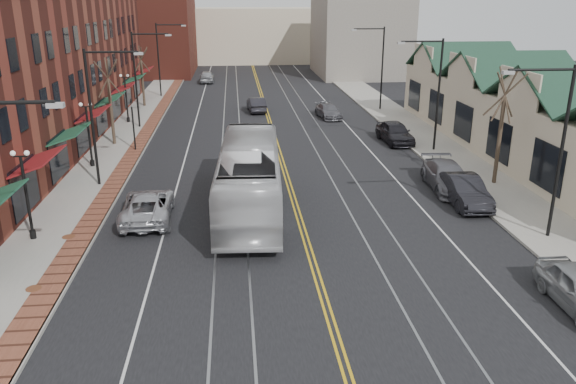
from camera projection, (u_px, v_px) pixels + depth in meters
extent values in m
plane|color=black|center=(330.00, 319.00, 20.10)|extent=(160.00, 160.00, 0.00)
cube|color=gray|center=(105.00, 167.00, 37.79)|extent=(4.00, 120.00, 0.15)
cube|color=gray|center=(450.00, 157.00, 39.95)|extent=(4.00, 120.00, 0.15)
cube|color=maroon|center=(21.00, 73.00, 41.94)|extent=(10.00, 50.00, 11.00)
cube|color=beige|center=(535.00, 125.00, 39.75)|extent=(8.00, 36.00, 4.60)
cube|color=maroon|center=(144.00, 24.00, 82.12)|extent=(14.00, 18.00, 14.00)
cube|color=beige|center=(250.00, 35.00, 98.48)|extent=(22.00, 14.00, 9.00)
cube|color=slate|center=(359.00, 36.00, 80.71)|extent=(12.00, 16.00, 11.00)
cylinder|color=black|center=(3.00, 103.00, 16.58)|extent=(3.00, 0.12, 0.12)
cube|color=#999999|center=(55.00, 105.00, 16.74)|extent=(0.50, 0.25, 0.15)
cylinder|color=black|center=(92.00, 119.00, 32.73)|extent=(0.16, 0.16, 8.00)
cylinder|color=black|center=(111.00, 52.00, 31.61)|extent=(3.00, 0.12, 0.12)
cube|color=#999999|center=(139.00, 54.00, 31.78)|extent=(0.50, 0.25, 0.15)
cylinder|color=black|center=(136.00, 80.00, 47.76)|extent=(0.16, 0.16, 8.00)
cylinder|color=black|center=(150.00, 34.00, 46.64)|extent=(3.00, 0.12, 0.12)
cube|color=#999999|center=(168.00, 35.00, 46.81)|extent=(0.50, 0.25, 0.15)
cylinder|color=black|center=(159.00, 60.00, 62.80)|extent=(0.16, 0.16, 8.00)
cylinder|color=black|center=(170.00, 25.00, 61.68)|extent=(3.00, 0.12, 0.12)
cube|color=#999999|center=(184.00, 26.00, 61.84)|extent=(0.50, 0.25, 0.15)
cylinder|color=black|center=(561.00, 154.00, 25.40)|extent=(0.16, 0.16, 8.00)
cylinder|color=black|center=(542.00, 70.00, 24.01)|extent=(3.00, 0.12, 0.12)
cube|color=#999999|center=(508.00, 73.00, 23.91)|extent=(0.50, 0.25, 0.15)
cylinder|color=black|center=(438.00, 96.00, 40.44)|extent=(0.16, 0.16, 8.00)
cylinder|color=black|center=(422.00, 41.00, 39.05)|extent=(3.00, 0.12, 0.12)
cube|color=#999999|center=(401.00, 43.00, 38.95)|extent=(0.50, 0.25, 0.15)
cylinder|color=black|center=(382.00, 69.00, 55.47)|extent=(0.16, 0.16, 8.00)
cylinder|color=black|center=(369.00, 29.00, 54.08)|extent=(3.00, 0.12, 0.12)
cube|color=#999999|center=(354.00, 30.00, 53.98)|extent=(0.50, 0.25, 0.15)
cylinder|color=black|center=(33.00, 234.00, 26.35)|extent=(0.28, 0.28, 0.40)
cylinder|color=black|center=(27.00, 198.00, 25.76)|extent=(0.14, 0.14, 4.00)
cube|color=black|center=(20.00, 156.00, 25.10)|extent=(0.60, 0.06, 0.06)
sphere|color=white|center=(13.00, 153.00, 25.02)|extent=(0.24, 0.24, 0.24)
sphere|color=white|center=(27.00, 153.00, 25.07)|extent=(0.24, 0.24, 0.24)
cylinder|color=black|center=(92.00, 163.00, 37.63)|extent=(0.28, 0.28, 0.40)
cylinder|color=black|center=(89.00, 137.00, 37.03)|extent=(0.14, 0.14, 4.00)
cube|color=black|center=(86.00, 107.00, 36.37)|extent=(0.60, 0.06, 0.06)
sphere|color=white|center=(81.00, 104.00, 36.29)|extent=(0.24, 0.24, 0.24)
sphere|color=white|center=(90.00, 104.00, 36.35)|extent=(0.24, 0.24, 0.24)
cylinder|color=black|center=(128.00, 120.00, 50.78)|extent=(0.28, 0.28, 0.40)
cylinder|color=black|center=(126.00, 100.00, 50.19)|extent=(0.14, 0.14, 4.00)
cube|color=black|center=(124.00, 77.00, 49.53)|extent=(0.60, 0.06, 0.06)
sphere|color=white|center=(121.00, 76.00, 49.45)|extent=(0.24, 0.24, 0.24)
sphere|color=white|center=(128.00, 76.00, 49.50)|extent=(0.24, 0.24, 0.24)
cylinder|color=#382B21|center=(111.00, 112.00, 42.55)|extent=(0.24, 0.24, 4.90)
cylinder|color=#382B21|center=(108.00, 78.00, 41.71)|extent=(0.58, 1.37, 2.90)
cylinder|color=#382B21|center=(108.00, 78.00, 41.71)|extent=(1.60, 0.66, 2.78)
cylinder|color=#382B21|center=(108.00, 78.00, 41.71)|extent=(0.53, 1.23, 2.96)
cylinder|color=#382B21|center=(108.00, 78.00, 41.71)|extent=(1.69, 1.03, 2.64)
cylinder|color=#382B21|center=(108.00, 78.00, 41.71)|extent=(1.78, 1.29, 2.48)
cylinder|color=#382B21|center=(143.00, 84.00, 57.64)|extent=(0.24, 0.24, 4.55)
cylinder|color=#382B21|center=(141.00, 60.00, 56.85)|extent=(0.55, 1.28, 2.69)
cylinder|color=#382B21|center=(141.00, 60.00, 56.85)|extent=(1.49, 0.62, 2.58)
cylinder|color=#382B21|center=(141.00, 60.00, 56.85)|extent=(0.50, 1.15, 2.75)
cylinder|color=#382B21|center=(141.00, 60.00, 56.85)|extent=(1.57, 0.97, 2.45)
cylinder|color=#382B21|center=(141.00, 60.00, 56.85)|extent=(1.66, 1.20, 2.30)
cylinder|color=#382B21|center=(499.00, 141.00, 33.46)|extent=(0.24, 0.24, 5.25)
cylinder|color=#382B21|center=(505.00, 95.00, 32.57)|extent=(0.61, 1.46, 3.10)
cylinder|color=#382B21|center=(505.00, 95.00, 32.57)|extent=(1.70, 0.70, 2.97)
cylinder|color=#382B21|center=(505.00, 95.00, 32.57)|extent=(0.56, 1.31, 3.17)
cylinder|color=#382B21|center=(505.00, 95.00, 32.57)|extent=(1.80, 1.10, 2.82)
cylinder|color=#382B21|center=(505.00, 95.00, 32.57)|extent=(1.90, 1.37, 2.65)
cylinder|color=#592D19|center=(34.00, 288.00, 21.86)|extent=(0.60, 0.60, 0.02)
cylinder|color=#592D19|center=(69.00, 237.00, 26.56)|extent=(0.60, 0.60, 0.02)
cylinder|color=black|center=(134.00, 129.00, 41.12)|extent=(0.12, 0.12, 3.20)
imported|color=black|center=(131.00, 105.00, 40.54)|extent=(0.18, 0.15, 0.90)
imported|color=silver|center=(250.00, 177.00, 29.81)|extent=(3.75, 13.29, 3.66)
imported|color=#B8BAC0|center=(148.00, 206.00, 28.81)|extent=(2.68, 5.47, 1.49)
imported|color=black|center=(464.00, 190.00, 30.91)|extent=(1.83, 4.91, 1.60)
imported|color=slate|center=(447.00, 177.00, 33.35)|extent=(2.54, 5.54, 1.57)
imported|color=black|center=(395.00, 132.00, 43.96)|extent=(2.29, 5.03, 1.68)
imported|color=#232228|center=(256.00, 105.00, 55.81)|extent=(1.91, 4.49, 1.44)
imported|color=#58585F|center=(328.00, 111.00, 53.01)|extent=(2.35, 4.62, 1.29)
imported|color=#999BA0|center=(207.00, 77.00, 74.71)|extent=(1.89, 4.65, 1.58)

